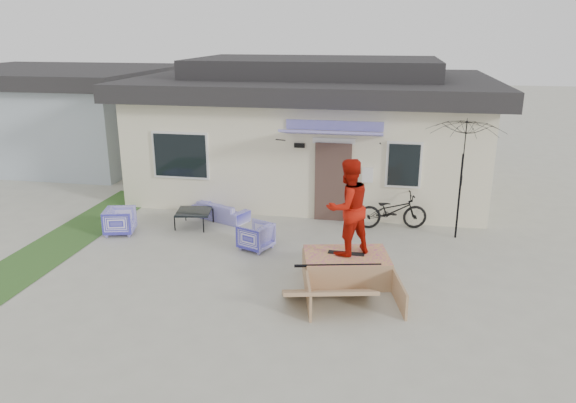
% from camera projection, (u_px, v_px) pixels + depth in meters
% --- Properties ---
extents(ground, '(90.00, 90.00, 0.00)m').
position_uv_depth(ground, '(256.00, 291.00, 10.67)').
color(ground, '#A4A393').
rests_on(ground, ground).
extents(grass_strip, '(1.40, 8.00, 0.01)m').
position_uv_depth(grass_strip, '(71.00, 237.00, 13.46)').
color(grass_strip, '#2D5522').
rests_on(grass_strip, ground).
extents(house, '(10.80, 8.49, 4.10)m').
position_uv_depth(house, '(314.00, 126.00, 17.58)').
color(house, beige).
rests_on(house, ground).
extents(neighbor_house, '(8.60, 7.60, 3.50)m').
position_uv_depth(neighbor_house, '(56.00, 113.00, 21.37)').
color(neighbor_house, '#A1AEBA').
rests_on(neighbor_house, ground).
extents(loveseat, '(1.64, 1.08, 0.62)m').
position_uv_depth(loveseat, '(221.00, 208.00, 14.68)').
color(loveseat, '#2926AA').
rests_on(loveseat, ground).
extents(armchair_left, '(0.81, 0.85, 0.72)m').
position_uv_depth(armchair_left, '(120.00, 220.00, 13.60)').
color(armchair_left, '#2926AA').
rests_on(armchair_left, ground).
extents(armchair_right, '(0.84, 0.86, 0.69)m').
position_uv_depth(armchair_right, '(256.00, 235.00, 12.63)').
color(armchair_right, '#2926AA').
rests_on(armchair_right, ground).
extents(coffee_table, '(1.00, 1.00, 0.42)m').
position_uv_depth(coffee_table, '(194.00, 219.00, 14.14)').
color(coffee_table, black).
rests_on(coffee_table, ground).
extents(bicycle, '(1.88, 0.97, 1.14)m').
position_uv_depth(bicycle, '(392.00, 207.00, 13.91)').
color(bicycle, black).
rests_on(bicycle, ground).
extents(patio_umbrella, '(2.29, 2.21, 2.20)m').
position_uv_depth(patio_umbrella, '(462.00, 168.00, 12.92)').
color(patio_umbrella, black).
rests_on(patio_umbrella, ground).
extents(skate_ramp, '(2.12, 2.54, 0.56)m').
position_uv_depth(skate_ramp, '(346.00, 268.00, 11.05)').
color(skate_ramp, '#A27953').
rests_on(skate_ramp, ground).
extents(skateboard, '(0.74, 0.21, 0.05)m').
position_uv_depth(skateboard, '(346.00, 253.00, 11.01)').
color(skateboard, black).
rests_on(skateboard, skate_ramp).
extents(skater, '(1.20, 1.17, 1.94)m').
position_uv_depth(skater, '(348.00, 206.00, 10.72)').
color(skater, '#AC1307').
rests_on(skater, skateboard).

